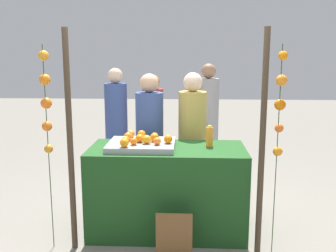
# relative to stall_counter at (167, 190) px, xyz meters

# --- Properties ---
(ground_plane) EXTENTS (24.00, 24.00, 0.00)m
(ground_plane) POSITION_rel_stall_counter_xyz_m (0.00, 0.00, -0.46)
(ground_plane) COLOR gray
(stall_counter) EXTENTS (1.62, 0.77, 0.92)m
(stall_counter) POSITION_rel_stall_counter_xyz_m (0.00, 0.00, 0.00)
(stall_counter) COLOR #1E4C1E
(stall_counter) RESTS_ON ground_plane
(orange_tray) EXTENTS (0.68, 0.58, 0.06)m
(orange_tray) POSITION_rel_stall_counter_xyz_m (-0.27, -0.02, 0.49)
(orange_tray) COLOR #9EA0A5
(orange_tray) RESTS_ON stall_counter
(orange_0) EXTENTS (0.07, 0.07, 0.07)m
(orange_0) POSITION_rel_stall_counter_xyz_m (-0.42, -0.07, 0.56)
(orange_0) COLOR orange
(orange_0) RESTS_ON orange_tray
(orange_1) EXTENTS (0.08, 0.08, 0.08)m
(orange_1) POSITION_rel_stall_counter_xyz_m (-0.09, -0.14, 0.56)
(orange_1) COLOR orange
(orange_1) RESTS_ON orange_tray
(orange_2) EXTENTS (0.08, 0.08, 0.08)m
(orange_2) POSITION_rel_stall_counter_xyz_m (-0.41, 0.19, 0.56)
(orange_2) COLOR orange
(orange_2) RESTS_ON orange_tray
(orange_3) EXTENTS (0.09, 0.09, 0.09)m
(orange_3) POSITION_rel_stall_counter_xyz_m (-0.13, 0.01, 0.56)
(orange_3) COLOR orange
(orange_3) RESTS_ON orange_tray
(orange_4) EXTENTS (0.09, 0.09, 0.09)m
(orange_4) POSITION_rel_stall_counter_xyz_m (-0.21, -0.09, 0.56)
(orange_4) COLOR orange
(orange_4) RESTS_ON orange_tray
(orange_5) EXTENTS (0.07, 0.07, 0.07)m
(orange_5) POSITION_rel_stall_counter_xyz_m (-0.14, 0.12, 0.55)
(orange_5) COLOR orange
(orange_5) RESTS_ON orange_tray
(orange_6) EXTENTS (0.09, 0.09, 0.09)m
(orange_6) POSITION_rel_stall_counter_xyz_m (-0.41, -0.25, 0.56)
(orange_6) COLOR orange
(orange_6) RESTS_ON orange_tray
(orange_7) EXTENTS (0.07, 0.07, 0.07)m
(orange_7) POSITION_rel_stall_counter_xyz_m (-0.33, -0.15, 0.55)
(orange_7) COLOR orange
(orange_7) RESTS_ON orange_tray
(orange_8) EXTENTS (0.09, 0.09, 0.09)m
(orange_8) POSITION_rel_stall_counter_xyz_m (-0.29, 0.18, 0.56)
(orange_8) COLOR orange
(orange_8) RESTS_ON orange_tray
(orange_9) EXTENTS (0.09, 0.09, 0.09)m
(orange_9) POSITION_rel_stall_counter_xyz_m (-0.41, 0.04, 0.56)
(orange_9) COLOR orange
(orange_9) RESTS_ON orange_tray
(orange_10) EXTENTS (0.09, 0.09, 0.09)m
(orange_10) POSITION_rel_stall_counter_xyz_m (0.01, -0.06, 0.56)
(orange_10) COLOR orange
(orange_10) RESTS_ON orange_tray
(orange_11) EXTENTS (0.09, 0.09, 0.09)m
(orange_11) POSITION_rel_stall_counter_xyz_m (-0.28, -0.03, 0.56)
(orange_11) COLOR orange
(orange_11) RESTS_ON orange_tray
(juice_bottle) EXTENTS (0.07, 0.07, 0.22)m
(juice_bottle) POSITION_rel_stall_counter_xyz_m (0.44, 0.08, 0.56)
(juice_bottle) COLOR orange
(juice_bottle) RESTS_ON stall_counter
(chalkboard_sign) EXTENTS (0.34, 0.03, 0.47)m
(chalkboard_sign) POSITION_rel_stall_counter_xyz_m (0.09, -0.60, -0.24)
(chalkboard_sign) COLOR brown
(chalkboard_sign) RESTS_ON ground_plane
(vendor_left) EXTENTS (0.33, 0.33, 1.65)m
(vendor_left) POSITION_rel_stall_counter_xyz_m (-0.25, 0.64, 0.31)
(vendor_left) COLOR #384C8C
(vendor_left) RESTS_ON ground_plane
(vendor_right) EXTENTS (0.33, 0.33, 1.66)m
(vendor_right) POSITION_rel_stall_counter_xyz_m (0.27, 0.64, 0.31)
(vendor_right) COLOR tan
(vendor_right) RESTS_ON ground_plane
(crowd_person_0) EXTENTS (0.31, 0.31, 1.57)m
(crowd_person_0) POSITION_rel_stall_counter_xyz_m (-0.31, 1.84, 0.27)
(crowd_person_0) COLOR maroon
(crowd_person_0) RESTS_ON ground_plane
(crowd_person_1) EXTENTS (0.33, 0.33, 1.67)m
(crowd_person_1) POSITION_rel_stall_counter_xyz_m (-0.85, 1.76, 0.32)
(crowd_person_1) COLOR #384C8C
(crowd_person_1) RESTS_ON ground_plane
(crowd_person_2) EXTENTS (0.34, 0.34, 1.72)m
(crowd_person_2) POSITION_rel_stall_counter_xyz_m (0.53, 2.23, 0.34)
(crowd_person_2) COLOR #99999E
(crowd_person_2) RESTS_ON ground_plane
(canopy_post_left) EXTENTS (0.06, 0.06, 2.11)m
(canopy_post_left) POSITION_rel_stall_counter_xyz_m (-0.89, -0.42, 0.60)
(canopy_post_left) COLOR #473828
(canopy_post_left) RESTS_ON ground_plane
(canopy_post_right) EXTENTS (0.06, 0.06, 2.11)m
(canopy_post_right) POSITION_rel_stall_counter_xyz_m (0.89, -0.42, 0.60)
(canopy_post_right) COLOR #473828
(canopy_post_right) RESTS_ON ground_plane
(garland_strand_left) EXTENTS (0.11, 0.11, 1.96)m
(garland_strand_left) POSITION_rel_stall_counter_xyz_m (-1.10, -0.42, 0.99)
(garland_strand_left) COLOR #2D4C23
(garland_strand_left) RESTS_ON ground_plane
(garland_strand_right) EXTENTS (0.11, 0.11, 1.96)m
(garland_strand_right) POSITION_rel_stall_counter_xyz_m (1.03, -0.42, 0.97)
(garland_strand_right) COLOR #2D4C23
(garland_strand_right) RESTS_ON ground_plane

